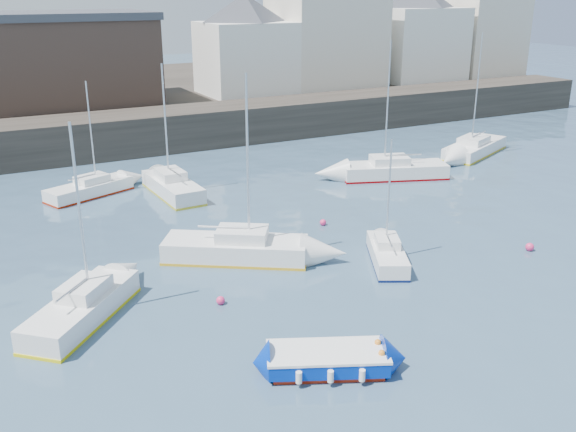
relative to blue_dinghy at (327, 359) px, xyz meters
name	(u,v)px	position (x,y,z in m)	size (l,w,h in m)	color
water	(447,358)	(4.12, -1.28, -0.43)	(220.00, 220.00, 0.00)	#2D4760
quay_wall	(155,130)	(4.12, 33.72, 1.07)	(90.00, 5.00, 3.00)	#28231E
land_strip	(104,99)	(4.12, 51.72, 0.97)	(90.00, 32.00, 2.80)	#28231E
bldg_east_a	(326,25)	(24.12, 40.72, 8.37)	(13.36, 13.36, 11.80)	beige
bldg_east_b	(418,32)	(35.12, 40.22, 7.44)	(11.88, 11.88, 9.95)	white
bldg_east_c	(482,24)	(44.12, 40.22, 7.94)	(11.14, 11.14, 10.95)	beige
bldg_east_d	(246,44)	(15.12, 40.22, 6.93)	(11.14, 11.14, 8.95)	white
warehouse	(52,59)	(-1.88, 41.72, 6.19)	(16.40, 10.40, 7.60)	#3D2D26
blue_dinghy	(327,359)	(0.00, 0.00, 0.00)	(4.44, 3.27, 0.78)	#981E0C
sailboat_a	(82,307)	(-6.61, 7.44, 0.11)	(5.39, 5.66, 7.71)	white
sailboat_b	(236,248)	(1.03, 10.11, 0.14)	(6.91, 5.53, 8.78)	white
sailboat_c	(387,254)	(7.18, 6.50, 0.01)	(3.28, 4.59, 5.83)	white
sailboat_d	(393,170)	(16.07, 18.04, 0.12)	(7.49, 4.55, 9.11)	white
sailboat_f	(173,186)	(1.52, 21.30, 0.13)	(2.25, 6.25, 8.02)	white
sailboat_g	(475,148)	(25.60, 20.46, 0.09)	(7.59, 5.15, 9.22)	white
sailboat_h	(90,189)	(-3.11, 23.55, 0.03)	(5.71, 3.69, 7.02)	white
buoy_near	(221,304)	(-1.37, 6.19, -0.43)	(0.36, 0.36, 0.36)	#EB2C6A
buoy_mid	(529,251)	(14.28, 4.41, -0.43)	(0.42, 0.42, 0.42)	#EB2C6A
buoy_far	(323,225)	(7.07, 12.24, -0.43)	(0.35, 0.35, 0.35)	#EB2C6A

